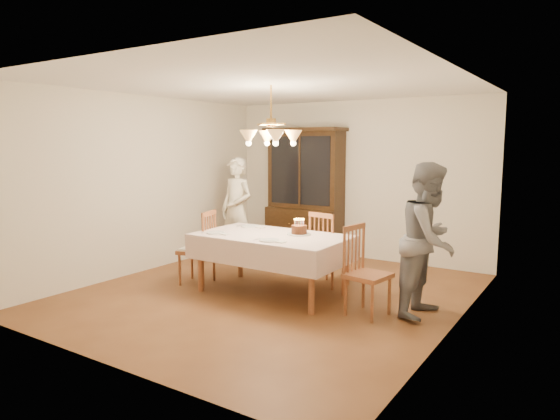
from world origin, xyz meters
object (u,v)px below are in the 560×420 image
Objects in this scene: dining_table at (271,241)px; chair_far_side at (329,253)px; china_hutch at (305,194)px; elderly_woman at (237,210)px; birthday_cake at (299,230)px.

chair_far_side is (0.44, 0.73, -0.24)m from dining_table.
china_hutch reaches higher than elderly_woman.
chair_far_side is 0.67m from birthday_cake.
birthday_cake is at bearing 33.87° from dining_table.
dining_table is at bearing -146.13° from birthday_cake.
dining_table is 1.90× the size of chair_far_side.
china_hutch is 2.16× the size of chair_far_side.
chair_far_side is at bearing 59.16° from dining_table.
dining_table is 6.33× the size of birthday_cake.
elderly_woman is at bearing 151.56° from birthday_cake.
dining_table is 1.13× the size of elderly_woman.
birthday_cake is (-0.15, -0.54, 0.37)m from chair_far_side.
birthday_cake is (0.29, 0.19, 0.13)m from dining_table.
elderly_woman reaches higher than dining_table.
china_hutch reaches higher than birthday_cake.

